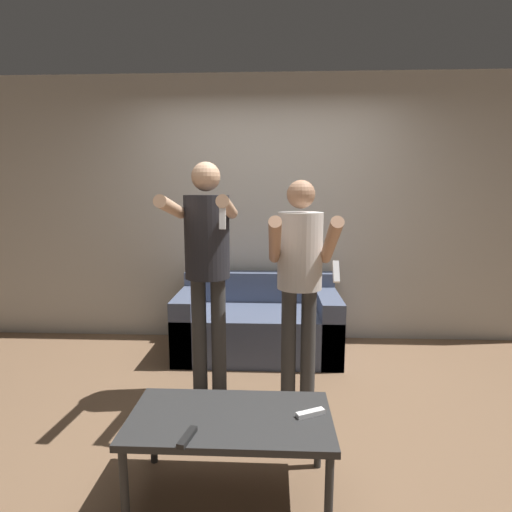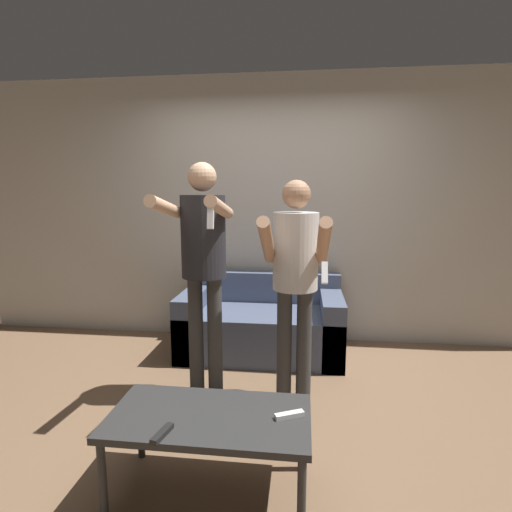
{
  "view_description": "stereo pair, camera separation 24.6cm",
  "coord_description": "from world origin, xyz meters",
  "px_view_note": "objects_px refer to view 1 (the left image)",
  "views": [
    {
      "loc": [
        0.06,
        -2.53,
        1.54
      ],
      "look_at": [
        -0.08,
        0.72,
        1.02
      ],
      "focal_mm": 28.0,
      "sensor_mm": 36.0,
      "label": 1
    },
    {
      "loc": [
        0.31,
        -2.51,
        1.54
      ],
      "look_at": [
        -0.08,
        0.72,
        1.02
      ],
      "focal_mm": 28.0,
      "sensor_mm": 36.0,
      "label": 2
    }
  ],
  "objects_px": {
    "person_standing_right": "(300,267)",
    "remote_near": "(187,437)",
    "remote_far": "(310,413)",
    "person_standing_left": "(207,254)",
    "couch": "(258,325)",
    "coffee_table": "(230,424)"
  },
  "relations": [
    {
      "from": "couch",
      "to": "person_standing_left",
      "type": "height_order",
      "value": "person_standing_left"
    },
    {
      "from": "couch",
      "to": "remote_far",
      "type": "bearing_deg",
      "value": -79.68
    },
    {
      "from": "remote_far",
      "to": "person_standing_left",
      "type": "bearing_deg",
      "value": 125.29
    },
    {
      "from": "person_standing_left",
      "to": "person_standing_right",
      "type": "height_order",
      "value": "person_standing_left"
    },
    {
      "from": "person_standing_right",
      "to": "remote_near",
      "type": "bearing_deg",
      "value": -116.22
    },
    {
      "from": "couch",
      "to": "person_standing_left",
      "type": "bearing_deg",
      "value": -110.38
    },
    {
      "from": "couch",
      "to": "person_standing_right",
      "type": "xyz_separation_m",
      "value": [
        0.33,
        -0.9,
        0.74
      ]
    },
    {
      "from": "person_standing_right",
      "to": "remote_near",
      "type": "height_order",
      "value": "person_standing_right"
    },
    {
      "from": "couch",
      "to": "person_standing_left",
      "type": "relative_size",
      "value": 0.87
    },
    {
      "from": "person_standing_left",
      "to": "person_standing_right",
      "type": "distance_m",
      "value": 0.67
    },
    {
      "from": "person_standing_right",
      "to": "couch",
      "type": "bearing_deg",
      "value": 110.37
    },
    {
      "from": "person_standing_left",
      "to": "coffee_table",
      "type": "height_order",
      "value": "person_standing_left"
    },
    {
      "from": "coffee_table",
      "to": "remote_far",
      "type": "relative_size",
      "value": 6.73
    },
    {
      "from": "person_standing_left",
      "to": "remote_far",
      "type": "xyz_separation_m",
      "value": [
        0.67,
        -0.94,
        -0.66
      ]
    },
    {
      "from": "couch",
      "to": "person_standing_right",
      "type": "relative_size",
      "value": 0.94
    },
    {
      "from": "person_standing_right",
      "to": "remote_near",
      "type": "xyz_separation_m",
      "value": [
        -0.57,
        -1.17,
        -0.57
      ]
    },
    {
      "from": "person_standing_right",
      "to": "coffee_table",
      "type": "relative_size",
      "value": 1.6
    },
    {
      "from": "couch",
      "to": "person_standing_right",
      "type": "distance_m",
      "value": 1.21
    },
    {
      "from": "couch",
      "to": "remote_near",
      "type": "distance_m",
      "value": 2.08
    },
    {
      "from": "coffee_table",
      "to": "remote_far",
      "type": "bearing_deg",
      "value": 3.06
    },
    {
      "from": "coffee_table",
      "to": "remote_far",
      "type": "distance_m",
      "value": 0.41
    },
    {
      "from": "couch",
      "to": "remote_far",
      "type": "relative_size",
      "value": 10.06
    }
  ]
}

